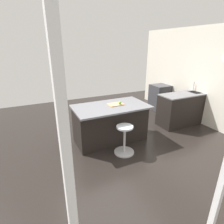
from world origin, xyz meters
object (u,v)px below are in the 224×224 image
at_px(stool_by_window, 124,140).
at_px(apple_green, 120,103).
at_px(kitchen_island, 110,123).
at_px(cutting_board, 116,104).
at_px(oven_range, 160,97).

distance_m(stool_by_window, apple_green, 0.91).
bearing_deg(kitchen_island, cutting_board, 171.76).
xyz_separation_m(oven_range, cutting_board, (2.46, 1.33, 0.47)).
bearing_deg(apple_green, stool_by_window, 71.84).
bearing_deg(oven_range, stool_by_window, 37.69).
relative_size(kitchen_island, apple_green, 23.56).
xyz_separation_m(kitchen_island, apple_green, (-0.22, 0.08, 0.50)).
xyz_separation_m(stool_by_window, apple_green, (-0.20, -0.59, 0.66)).
bearing_deg(cutting_board, apple_green, 145.77).
height_order(cutting_board, apple_green, apple_green).
distance_m(oven_range, cutting_board, 2.84).
xyz_separation_m(oven_range, stool_by_window, (2.57, 1.99, -0.14)).
xyz_separation_m(kitchen_island, stool_by_window, (-0.02, 0.67, -0.15)).
height_order(oven_range, apple_green, apple_green).
bearing_deg(stool_by_window, kitchen_island, -87.95).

